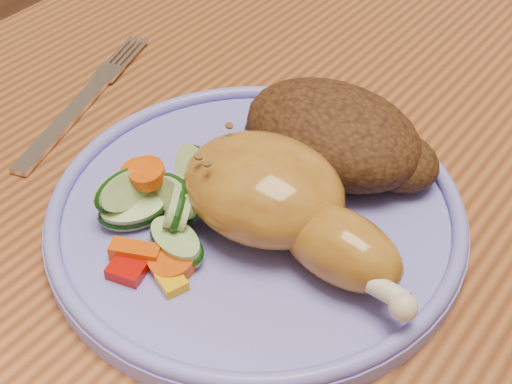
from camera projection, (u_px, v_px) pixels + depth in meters
dining_table at (444, 299)px, 0.52m from camera, size 0.90×1.40×0.75m
plate at (256, 216)px, 0.45m from camera, size 0.27×0.27×0.01m
plate_rim at (256, 204)px, 0.45m from camera, size 0.26×0.26×0.01m
chicken_leg at (281, 202)px, 0.42m from camera, size 0.17×0.09×0.05m
rice_pilaf at (336, 137)px, 0.47m from camera, size 0.13×0.09×0.05m
vegetable_pile at (162, 204)px, 0.43m from camera, size 0.10×0.11×0.05m
fork at (81, 103)px, 0.55m from camera, size 0.07×0.16×0.00m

